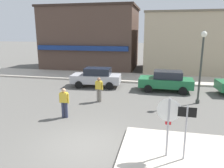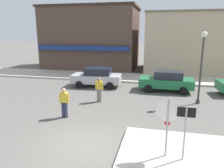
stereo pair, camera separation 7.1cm
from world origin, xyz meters
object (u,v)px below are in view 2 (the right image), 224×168
(one_way_sign, at_px, (185,128))
(pedestrian_crossing_far, at_px, (64,102))
(stop_sign, at_px, (168,120))
(pedestrian_crossing_near, at_px, (99,89))
(lamp_post, at_px, (202,57))
(parked_car_nearest, at_px, (97,77))
(parked_car_second, at_px, (167,81))

(one_way_sign, distance_m, pedestrian_crossing_far, 6.51)
(stop_sign, height_order, pedestrian_crossing_near, stop_sign)
(lamp_post, relative_size, pedestrian_crossing_near, 2.82)
(one_way_sign, bearing_deg, parked_car_nearest, 121.43)
(pedestrian_crossing_near, bearing_deg, pedestrian_crossing_far, -109.80)
(one_way_sign, bearing_deg, pedestrian_crossing_far, 152.69)
(one_way_sign, xyz_separation_m, pedestrian_crossing_far, (-5.77, 2.98, -0.46))
(stop_sign, xyz_separation_m, pedestrian_crossing_near, (-4.11, 5.85, -0.65))
(lamp_post, distance_m, pedestrian_crossing_near, 6.64)
(stop_sign, distance_m, one_way_sign, 0.62)
(parked_car_nearest, xyz_separation_m, parked_car_second, (5.59, -0.22, 0.00))
(pedestrian_crossing_near, relative_size, pedestrian_crossing_far, 1.00)
(parked_car_second, relative_size, pedestrian_crossing_far, 2.51)
(stop_sign, xyz_separation_m, pedestrian_crossing_far, (-5.19, 2.88, -0.65))
(parked_car_second, bearing_deg, lamp_post, -53.85)
(lamp_post, relative_size, parked_car_nearest, 1.11)
(lamp_post, xyz_separation_m, parked_car_second, (-1.92, 2.63, -2.15))
(one_way_sign, xyz_separation_m, pedestrian_crossing_near, (-4.70, 5.95, -0.46))
(pedestrian_crossing_near, bearing_deg, one_way_sign, -51.72)
(one_way_sign, xyz_separation_m, lamp_post, (1.53, 6.95, 1.63))
(one_way_sign, relative_size, parked_car_second, 0.52)
(stop_sign, relative_size, pedestrian_crossing_near, 1.43)
(lamp_post, distance_m, parked_car_nearest, 8.32)
(one_way_sign, xyz_separation_m, parked_car_second, (-0.40, 9.59, -0.52))
(pedestrian_crossing_near, bearing_deg, stop_sign, -54.88)
(lamp_post, bearing_deg, one_way_sign, -102.40)
(one_way_sign, height_order, pedestrian_crossing_far, one_way_sign)
(stop_sign, bearing_deg, pedestrian_crossing_near, 125.12)
(parked_car_second, bearing_deg, one_way_sign, -87.63)
(lamp_post, xyz_separation_m, parked_car_nearest, (-7.52, 2.85, -2.15))
(stop_sign, relative_size, parked_car_second, 0.57)
(parked_car_nearest, height_order, pedestrian_crossing_near, pedestrian_crossing_near)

